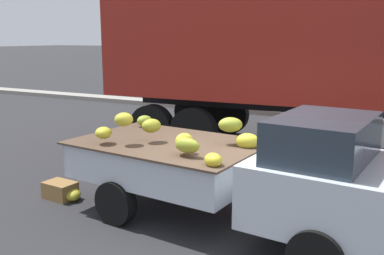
{
  "coord_description": "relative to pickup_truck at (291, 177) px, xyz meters",
  "views": [
    {
      "loc": [
        1.95,
        -5.38,
        2.63
      ],
      "look_at": [
        -1.04,
        0.4,
        1.28
      ],
      "focal_mm": 40.64,
      "sensor_mm": 36.0,
      "label": 1
    }
  ],
  "objects": [
    {
      "name": "pickup_truck",
      "position": [
        0.0,
        0.0,
        0.0
      ],
      "size": [
        5.03,
        2.29,
        1.7
      ],
      "rotation": [
        0.0,
        0.0,
        -0.1
      ],
      "color": "silver",
      "rests_on": "ground"
    },
    {
      "name": "produce_crate",
      "position": [
        -3.78,
        -0.24,
        -0.74
      ],
      "size": [
        0.55,
        0.4,
        0.28
      ],
      "primitive_type": "cube",
      "rotation": [
        0.0,
        0.0,
        -0.08
      ],
      "color": "olive",
      "rests_on": "ground"
    },
    {
      "name": "curb_strip",
      "position": [
        -0.64,
        9.29,
        -0.8
      ],
      "size": [
        80.0,
        0.8,
        0.16
      ],
      "primitive_type": "cube",
      "color": "gray",
      "rests_on": "ground"
    },
    {
      "name": "ground",
      "position": [
        -0.64,
        0.07,
        -0.88
      ],
      "size": [
        220.0,
        220.0,
        0.0
      ],
      "primitive_type": "plane",
      "color": "#28282B"
    },
    {
      "name": "fallen_banana_bunch_near_tailgate",
      "position": [
        -3.55,
        -0.2,
        -0.78
      ],
      "size": [
        0.46,
        0.45,
        0.2
      ],
      "primitive_type": "ellipsoid",
      "rotation": [
        0.0,
        0.0,
        2.45
      ],
      "color": "gold",
      "rests_on": "ground"
    },
    {
      "name": "semi_trailer",
      "position": [
        0.37,
        4.66,
        1.66
      ],
      "size": [
        12.12,
        3.2,
        3.95
      ],
      "rotation": [
        0.0,
        0.0,
        0.05
      ],
      "color": "maroon",
      "rests_on": "ground"
    }
  ]
}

